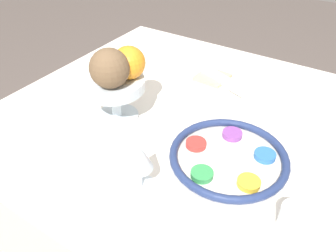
{
  "coord_description": "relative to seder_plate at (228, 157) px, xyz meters",
  "views": [
    {
      "loc": [
        -0.35,
        0.7,
        1.3
      ],
      "look_at": [
        0.01,
        0.12,
        0.77
      ],
      "focal_mm": 35.0,
      "sensor_mm": 36.0,
      "label": 1
    }
  ],
  "objects": [
    {
      "name": "fork_left",
      "position": [
        0.02,
        0.26,
        -0.01
      ],
      "size": [
        0.05,
        0.17,
        0.01
      ],
      "color": "silver",
      "rests_on": "dining_table"
    },
    {
      "name": "bread_plate",
      "position": [
        0.21,
        -0.34,
        -0.01
      ],
      "size": [
        0.16,
        0.16,
        0.02
      ],
      "color": "silver",
      "rests_on": "dining_table"
    },
    {
      "name": "dining_table",
      "position": [
        0.16,
        -0.12,
        -0.38
      ],
      "size": [
        1.13,
        1.01,
        0.73
      ],
      "color": "silver",
      "rests_on": "ground_plane"
    },
    {
      "name": "coconut",
      "position": [
        0.34,
        0.03,
        0.16
      ],
      "size": [
        0.1,
        0.1,
        0.1
      ],
      "color": "brown",
      "rests_on": "fruit_stand"
    },
    {
      "name": "fruit_stand",
      "position": [
        0.35,
        0.0,
        0.08
      ],
      "size": [
        0.17,
        0.17,
        0.13
      ],
      "color": "silver",
      "rests_on": "dining_table"
    },
    {
      "name": "seder_plate",
      "position": [
        0.0,
        0.0,
        0.0
      ],
      "size": [
        0.29,
        0.29,
        0.03
      ],
      "color": "silver",
      "rests_on": "dining_table"
    },
    {
      "name": "cup_near",
      "position": [
        -0.19,
        0.11,
        0.01
      ],
      "size": [
        0.07,
        0.07,
        0.06
      ],
      "color": "silver",
      "rests_on": "dining_table"
    },
    {
      "name": "wine_glass",
      "position": [
        0.14,
        0.18,
        0.07
      ],
      "size": [
        0.07,
        0.07,
        0.13
      ],
      "color": "silver",
      "rests_on": "dining_table"
    },
    {
      "name": "orange_fruit",
      "position": [
        0.32,
        -0.03,
        0.16
      ],
      "size": [
        0.09,
        0.09,
        0.09
      ],
      "color": "orange",
      "rests_on": "fruit_stand"
    },
    {
      "name": "spoon",
      "position": [
        0.16,
        -0.37,
        -0.01
      ],
      "size": [
        0.15,
        0.07,
        0.01
      ],
      "color": "silver",
      "rests_on": "dining_table"
    },
    {
      "name": "fork_right",
      "position": [
        0.05,
        0.26,
        -0.01
      ],
      "size": [
        0.07,
        0.17,
        0.01
      ],
      "color": "silver",
      "rests_on": "dining_table"
    },
    {
      "name": "napkin_roll",
      "position": [
        0.17,
        -0.33,
        0.0
      ],
      "size": [
        0.2,
        0.1,
        0.04
      ],
      "color": "white",
      "rests_on": "dining_table"
    }
  ]
}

